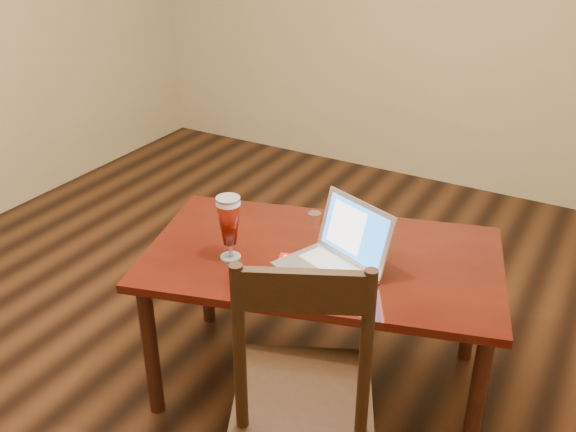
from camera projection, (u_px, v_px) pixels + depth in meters
The scene contains 3 objects.
ground at pixel (234, 359), 3.06m from camera, with size 5.00×5.00×0.00m, color black.
dining_table at pixel (320, 269), 2.65m from camera, with size 1.61×1.18×0.95m.
dining_chair at pixel (303, 392), 2.14m from camera, with size 0.61×0.59×1.09m.
Camera 1 is at (1.41, -1.96, 2.02)m, focal length 40.00 mm.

